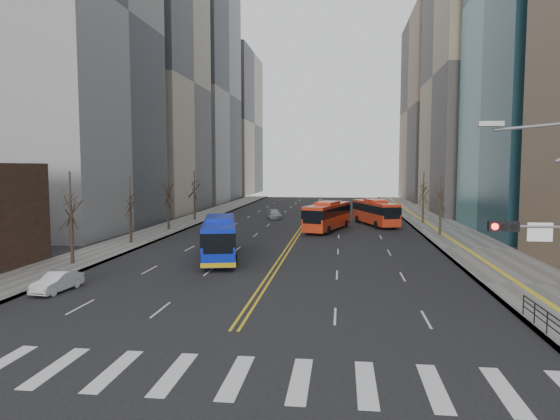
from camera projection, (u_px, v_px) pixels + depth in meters
name	position (u px, v px, depth m)	size (l,w,h in m)	color
ground	(205.00, 375.00, 18.49)	(220.00, 220.00, 0.00)	black
sidewalk_right	(444.00, 230.00, 60.84)	(7.00, 130.00, 0.15)	slate
sidewalk_left	(176.00, 226.00, 65.00)	(5.00, 130.00, 0.15)	slate
crosswalk	(205.00, 375.00, 18.49)	(26.70, 4.00, 0.01)	silver
centerline	(307.00, 220.00, 72.87)	(0.55, 100.00, 0.01)	gold
office_towers	(314.00, 71.00, 84.16)	(83.00, 134.00, 58.00)	gray
pedestrian_railing	(547.00, 319.00, 22.61)	(0.06, 6.06, 1.02)	black
street_trees	(227.00, 194.00, 53.12)	(35.20, 47.20, 7.60)	#33291F
blue_bus	(220.00, 236.00, 42.26)	(5.23, 12.43, 3.54)	#0B21B1
red_bus_near	(328.00, 214.00, 60.52)	(5.64, 11.42, 3.54)	red
red_bus_far	(375.00, 211.00, 65.97)	(5.76, 11.08, 3.44)	red
car_white	(57.00, 282.00, 30.91)	(1.29, 3.69, 1.21)	silver
car_dark_mid	(365.00, 217.00, 70.64)	(1.47, 3.66, 1.25)	black
car_silver	(274.00, 214.00, 74.43)	(1.84, 4.52, 1.31)	gray
car_dark_far	(389.00, 212.00, 79.36)	(2.07, 4.48, 1.25)	black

